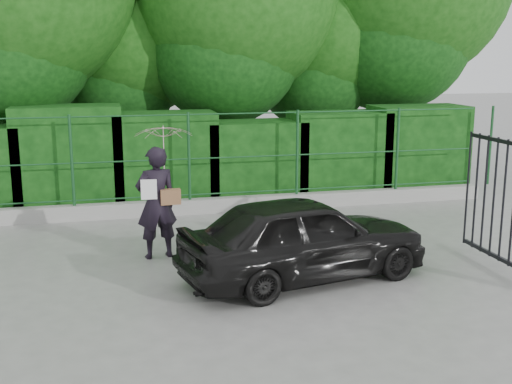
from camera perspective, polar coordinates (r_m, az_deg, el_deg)
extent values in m
plane|color=gray|center=(9.06, -4.54, -8.85)|extent=(80.00, 80.00, 0.00)
cube|color=#9E9E99|center=(13.29, -7.59, -1.39)|extent=(14.00, 0.25, 0.30)
cylinder|color=#164520|center=(13.04, -16.06, 2.69)|extent=(0.06, 0.06, 1.80)
cylinder|color=#164520|center=(13.13, -5.98, 3.16)|extent=(0.06, 0.06, 1.80)
cylinder|color=#164520|center=(13.61, 3.68, 3.52)|extent=(0.06, 0.06, 1.80)
cylinder|color=#164520|center=(14.45, 12.45, 3.77)|extent=(0.06, 0.06, 1.80)
cylinder|color=#164520|center=(15.59, 20.11, 3.91)|extent=(0.06, 0.06, 1.80)
cylinder|color=#164520|center=(13.23, -7.62, -0.34)|extent=(13.60, 0.03, 0.03)
cylinder|color=#164520|center=(13.09, -7.71, 2.87)|extent=(13.60, 0.03, 0.03)
cylinder|color=#164520|center=(12.98, -7.82, 6.79)|extent=(13.60, 0.03, 0.03)
cube|color=black|center=(14.04, -16.28, 2.91)|extent=(2.20, 1.20, 2.20)
cube|color=black|center=(14.10, -8.11, 2.94)|extent=(2.20, 1.20, 2.02)
cube|color=black|center=(14.43, -0.16, 2.80)|extent=(2.20, 1.20, 1.78)
cube|color=black|center=(15.00, 7.31, 3.37)|extent=(2.20, 1.20, 1.94)
cube|color=black|center=(15.81, 14.13, 3.75)|extent=(2.20, 1.20, 2.05)
cylinder|color=black|center=(15.69, -19.94, 7.83)|extent=(0.36, 0.36, 4.50)
cylinder|color=black|center=(16.95, -10.85, 6.49)|extent=(0.36, 0.36, 3.25)
sphere|color=#14470F|center=(16.88, -11.12, 13.09)|extent=(3.90, 3.90, 3.90)
cylinder|color=black|center=(16.23, -1.80, 8.23)|extent=(0.36, 0.36, 4.25)
cylinder|color=black|center=(17.60, 5.80, 7.26)|extent=(0.36, 0.36, 3.50)
sphere|color=#14470F|center=(17.54, 5.95, 14.10)|extent=(4.20, 4.20, 4.20)
cylinder|color=black|center=(17.95, 12.39, 9.13)|extent=(0.36, 0.36, 4.75)
cube|color=black|center=(10.63, 20.91, -5.57)|extent=(0.05, 2.00, 0.06)
cube|color=black|center=(10.25, 21.67, 4.07)|extent=(0.05, 2.00, 0.06)
cylinder|color=black|center=(10.45, 21.13, -0.77)|extent=(0.04, 0.04, 1.90)
cylinder|color=black|center=(10.65, 20.38, -0.48)|extent=(0.04, 0.04, 1.90)
cylinder|color=black|center=(10.85, 19.65, -0.20)|extent=(0.04, 0.04, 1.90)
cylinder|color=black|center=(11.06, 18.96, 0.07)|extent=(0.04, 0.04, 1.90)
cylinder|color=black|center=(11.26, 18.28, 0.33)|extent=(0.04, 0.04, 1.90)
imported|color=black|center=(10.39, -8.84, -0.95)|extent=(0.73, 0.55, 1.82)
imported|color=beige|center=(10.30, -8.18, 3.58)|extent=(0.93, 0.94, 0.85)
cube|color=brown|center=(10.31, -7.61, -0.42)|extent=(0.32, 0.15, 0.24)
cube|color=white|center=(10.21, -9.50, 0.22)|extent=(0.25, 0.02, 0.32)
imported|color=black|center=(9.37, 4.28, -4.05)|extent=(3.93, 2.26, 1.26)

